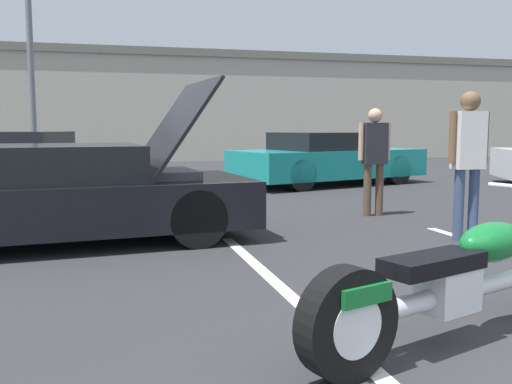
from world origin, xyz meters
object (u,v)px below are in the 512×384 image
Objects in this scene: spectator_midground at (374,153)px; show_car_hood_open at (75,194)px; motorcycle at (462,281)px; parked_car_mid_row at (327,159)px; light_pole at (33,38)px; spectator_near_motorcycle at (468,152)px; parked_car_left_row at (16,165)px.

show_car_hood_open is at bearing -168.05° from spectator_midground.
parked_car_mid_row is (2.93, 9.45, 0.21)m from motorcycle.
parked_car_mid_row is (5.41, 5.52, 0.03)m from show_car_hood_open.
light_pole reaches higher than show_car_hood_open.
light_pole reaches higher than spectator_near_motorcycle.
spectator_midground is at bearing 95.47° from spectator_near_motorcycle.
show_car_hood_open is 2.43× the size of spectator_near_motorcycle.
light_pole is 1.65× the size of show_car_hood_open.
light_pole reaches higher than motorcycle.
motorcycle is 0.50× the size of parked_car_left_row.
parked_car_left_row is (-3.82, 8.96, 0.22)m from motorcycle.
show_car_hood_open is 0.86× the size of parked_car_left_row.
spectator_near_motorcycle is at bearing -63.64° from light_pole.
light_pole is 9.52m from parked_car_mid_row.
spectator_near_motorcycle reaches higher than motorcycle.
spectator_midground is (5.85, -10.18, -2.95)m from light_pole.
motorcycle is at bearing -48.34° from parked_car_left_row.
parked_car_left_row is 6.98m from spectator_midground.
parked_car_mid_row is at bearing 82.11° from spectator_near_motorcycle.
light_pole is at bearing 92.58° from show_car_hood_open.
spectator_near_motorcycle is 2.04m from spectator_midground.
spectator_midground is (5.63, -4.11, 0.35)m from parked_car_left_row.
spectator_midground is (1.81, 4.84, 0.58)m from motorcycle.
spectator_midground is (-1.11, -4.61, 0.37)m from parked_car_mid_row.
motorcycle is 0.51× the size of parked_car_mid_row.
motorcycle is 1.41× the size of spectator_near_motorcycle.
spectator_midground reaches higher than parked_car_mid_row.
spectator_near_motorcycle is (4.49, -1.12, 0.49)m from show_car_hood_open.
parked_car_mid_row is 3.02× the size of spectator_midground.
motorcycle is 9.74m from parked_car_left_row.
motorcycle is at bearing -125.48° from spectator_near_motorcycle.
light_pole is 1.41× the size of parked_car_left_row.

